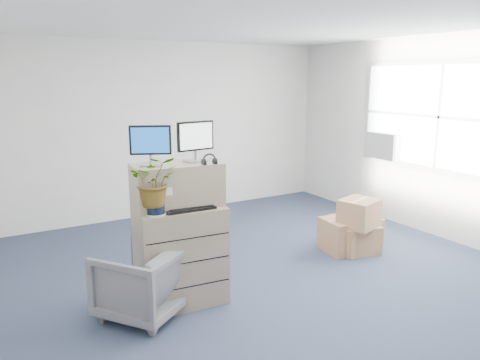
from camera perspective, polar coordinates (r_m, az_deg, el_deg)
name	(u,v)px	position (r m, az deg, el deg)	size (l,w,h in m)	color
ground	(283,296)	(5.07, 5.32, -13.84)	(7.00, 7.00, 0.00)	#283048
wall_back	(158,130)	(7.71, -9.91, 6.05)	(6.00, 0.02, 2.80)	silver
wall_right	(474,143)	(6.82, 26.66, 4.08)	(0.02, 7.00, 2.80)	silver
window	(440,117)	(7.03, 23.25, 7.08)	(0.07, 2.72, 1.52)	#969799
ac_unit	(383,145)	(7.59, 17.09, 4.06)	(0.24, 0.60, 0.40)	silver
filing_cabinet_lower	(181,255)	(4.77, -7.23, -9.07)	(0.85, 0.52, 1.00)	gray
filing_cabinet_upper	(177,185)	(4.60, -7.66, -0.61)	(0.85, 0.43, 0.43)	gray
monitor_left	(150,143)	(4.45, -10.86, 4.42)	(0.36, 0.22, 0.38)	#99999E
monitor_right	(196,139)	(4.61, -5.43, 4.99)	(0.40, 0.18, 0.40)	#99999E
headphones	(209,160)	(4.48, -3.76, 2.39)	(0.14, 0.14, 0.02)	black
keyboard	(189,208)	(4.52, -6.22, -3.45)	(0.49, 0.20, 0.03)	black
mouse	(213,205)	(4.58, -3.29, -3.11)	(0.10, 0.06, 0.03)	silver
water_bottle	(181,193)	(4.67, -7.23, -1.61)	(0.07, 0.07, 0.24)	gray
phone_dock	(171,202)	(4.65, -8.37, -2.65)	(0.06, 0.05, 0.13)	silver
external_drive	(210,198)	(4.82, -3.73, -2.16)	(0.20, 0.15, 0.06)	black
tissue_box	(207,192)	(4.76, -4.07, -1.44)	(0.23, 0.11, 0.08)	#3D73CF
potted_plant	(155,188)	(4.34, -10.37, -0.92)	(0.54, 0.57, 0.45)	#B2CDA5
office_chair	(142,279)	(4.63, -11.88, -11.69)	(0.72, 0.67, 0.74)	#58585C
cardboard_boxes	(352,232)	(6.33, 13.52, -6.13)	(0.77, 0.76, 0.72)	#8F6345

